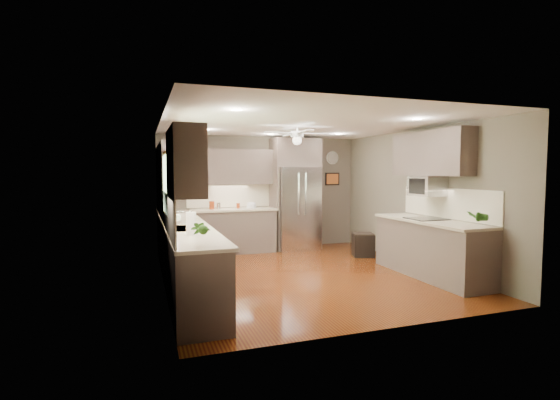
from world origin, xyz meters
TOP-DOWN VIEW (x-y plane):
  - floor at (0.00, 0.00)m, footprint 5.00×5.00m
  - ceiling at (0.00, 0.00)m, footprint 5.00×5.00m
  - wall_back at (0.00, 2.50)m, footprint 4.50×0.00m
  - wall_front at (0.00, -2.50)m, footprint 4.50×0.00m
  - wall_left at (-2.25, 0.00)m, footprint 0.00×5.00m
  - wall_right at (2.25, 0.00)m, footprint 0.00×5.00m
  - canister_a at (-1.16, 2.21)m, footprint 0.12×0.12m
  - canister_b at (-1.02, 2.21)m, footprint 0.09×0.09m
  - canister_d at (-0.61, 2.18)m, footprint 0.09×0.09m
  - soap_bottle at (-2.06, -0.02)m, footprint 0.10×0.10m
  - potted_plant_left at (-1.95, -1.83)m, footprint 0.18×0.13m
  - potted_plant_right at (1.92, -1.75)m, footprint 0.20×0.19m
  - bowl at (-0.30, 2.21)m, footprint 0.23×0.23m
  - left_run at (-1.95, 0.15)m, footprint 0.65×4.70m
  - back_run at (-0.72, 2.20)m, footprint 1.85×0.65m
  - uppers at (-0.74, 0.71)m, footprint 4.50×4.70m
  - window at (-2.22, -0.50)m, footprint 0.05×1.12m
  - sink at (-1.93, -0.50)m, footprint 0.50×0.70m
  - refrigerator at (0.70, 2.16)m, footprint 1.06×0.75m
  - right_run at (1.93, -0.80)m, footprint 0.70×2.20m
  - microwave at (2.03, -0.55)m, footprint 0.43×0.55m
  - ceiling_fan at (-0.00, 0.30)m, footprint 1.18×1.18m
  - recessed_lights at (-0.04, 0.40)m, footprint 2.84×3.14m
  - wall_clock at (1.75, 2.48)m, footprint 0.30×0.03m
  - framed_print at (1.75, 2.48)m, footprint 0.36×0.03m
  - stool at (1.71, 0.96)m, footprint 0.52×0.52m
  - paper_towel at (-1.97, -1.14)m, footprint 0.12×0.12m

SIDE VIEW (x-z plane):
  - floor at x=0.00m, z-range 0.00..0.00m
  - stool at x=1.71m, z-range 0.00..0.48m
  - left_run at x=-1.95m, z-range -0.24..1.21m
  - back_run at x=-0.72m, z-range -0.24..1.21m
  - right_run at x=1.93m, z-range -0.24..1.21m
  - sink at x=-1.93m, z-range 0.75..1.07m
  - bowl at x=-0.30m, z-range 0.94..0.99m
  - canister_d at x=-0.61m, z-range 0.95..1.05m
  - canister_b at x=-1.02m, z-range 0.94..1.08m
  - canister_a at x=-1.16m, z-range 0.93..1.11m
  - soap_bottle at x=-2.06m, z-range 0.94..1.14m
  - paper_towel at x=-1.97m, z-range 0.93..1.23m
  - potted_plant_right at x=1.92m, z-range 0.94..1.24m
  - potted_plant_left at x=-1.95m, z-range 0.94..1.28m
  - refrigerator at x=0.70m, z-range -0.04..2.41m
  - wall_back at x=0.00m, z-range -1.00..3.50m
  - wall_front at x=0.00m, z-range -1.00..3.50m
  - wall_left at x=-2.25m, z-range -1.25..3.75m
  - wall_right at x=2.25m, z-range -1.25..3.75m
  - microwave at x=2.03m, z-range 1.31..1.65m
  - framed_print at x=1.75m, z-range 1.40..1.70m
  - window at x=-2.22m, z-range 1.09..2.01m
  - uppers at x=-0.74m, z-range 1.39..2.35m
  - wall_clock at x=1.75m, z-range 1.90..2.20m
  - ceiling_fan at x=0.00m, z-range 2.17..2.49m
  - recessed_lights at x=-0.04m, z-range 2.49..2.50m
  - ceiling at x=0.00m, z-range 2.50..2.50m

